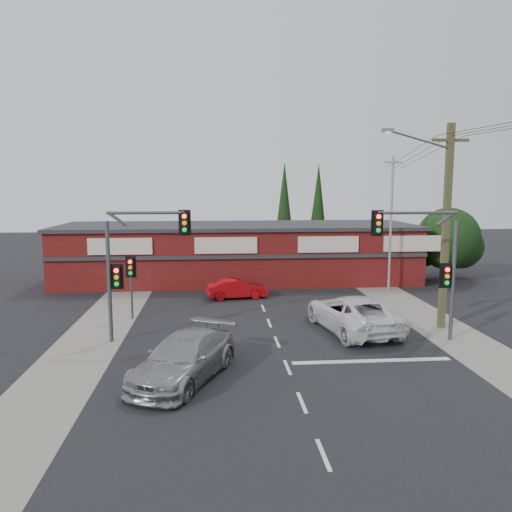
{
  "coord_description": "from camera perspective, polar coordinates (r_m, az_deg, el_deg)",
  "views": [
    {
      "loc": [
        -2.79,
        -20.41,
        6.97
      ],
      "look_at": [
        -0.81,
        3.0,
        3.73
      ],
      "focal_mm": 35.0,
      "sensor_mm": 36.0,
      "label": 1
    }
  ],
  "objects": [
    {
      "name": "conifer_far",
      "position": [
        47.46,
        7.12,
        5.99
      ],
      "size": [
        1.8,
        1.8,
        9.25
      ],
      "color": "#2D2116",
      "rests_on": "ground"
    },
    {
      "name": "conifer_near",
      "position": [
        44.88,
        3.25,
        5.94
      ],
      "size": [
        1.8,
        1.8,
        9.25
      ],
      "color": "#2D2116",
      "rests_on": "ground"
    },
    {
      "name": "stop_line",
      "position": [
        21.11,
        13.08,
        -11.59
      ],
      "size": [
        6.5,
        0.35,
        0.01
      ],
      "primitive_type": "cube",
      "color": "silver",
      "rests_on": "ground"
    },
    {
      "name": "steel_pole",
      "position": [
        34.56,
        15.16,
        3.82
      ],
      "size": [
        1.2,
        0.16,
        9.0
      ],
      "color": "gray",
      "rests_on": "ground"
    },
    {
      "name": "pedestal_signal",
      "position": [
        27.17,
        -14.1,
        -2.05
      ],
      "size": [
        0.55,
        0.27,
        3.38
      ],
      "color": "#47494C",
      "rests_on": "ground"
    },
    {
      "name": "ground",
      "position": [
        21.75,
        2.86,
        -10.84
      ],
      "size": [
        120.0,
        120.0,
        0.0
      ],
      "primitive_type": "plane",
      "color": "black",
      "rests_on": "ground"
    },
    {
      "name": "verge_right",
      "position": [
        28.66,
        18.67,
        -6.62
      ],
      "size": [
        3.0,
        70.0,
        0.02
      ],
      "primitive_type": "cube",
      "color": "gray",
      "rests_on": "ground"
    },
    {
      "name": "red_sedan",
      "position": [
        31.59,
        -2.21,
        -3.74
      ],
      "size": [
        3.94,
        1.82,
        1.25
      ],
      "primitive_type": "imported",
      "rotation": [
        0.0,
        0.0,
        1.71
      ],
      "color": "#AC0A0F",
      "rests_on": "ground"
    },
    {
      "name": "traffic_mast_left",
      "position": [
        22.91,
        -13.91,
        0.0
      ],
      "size": [
        3.77,
        0.27,
        5.97
      ],
      "color": "#47494C",
      "rests_on": "ground"
    },
    {
      "name": "shop_building",
      "position": [
        37.75,
        -2.06,
        0.49
      ],
      "size": [
        27.3,
        8.4,
        4.22
      ],
      "color": "#521010",
      "rests_on": "ground"
    },
    {
      "name": "silver_suv",
      "position": [
        18.69,
        -8.22,
        -11.43
      ],
      "size": [
        4.41,
        6.08,
        1.64
      ],
      "primitive_type": "imported",
      "rotation": [
        0.0,
        0.0,
        -0.42
      ],
      "color": "#939598",
      "rests_on": "ground"
    },
    {
      "name": "tree_cluster",
      "position": [
        40.09,
        21.06,
        1.5
      ],
      "size": [
        5.9,
        5.1,
        5.5
      ],
      "color": "#2D2116",
      "rests_on": "ground"
    },
    {
      "name": "lane_dashes",
      "position": [
        18.46,
        4.37,
        -14.29
      ],
      "size": [
        0.12,
        30.52,
        0.01
      ],
      "color": "silver",
      "rests_on": "ground"
    },
    {
      "name": "white_suv",
      "position": [
        24.94,
        10.94,
        -6.44
      ],
      "size": [
        3.92,
        6.69,
        1.75
      ],
      "primitive_type": "imported",
      "rotation": [
        0.0,
        0.0,
        3.31
      ],
      "color": "silver",
      "rests_on": "ground"
    },
    {
      "name": "road_strip",
      "position": [
        26.49,
        1.4,
        -7.39
      ],
      "size": [
        14.0,
        70.0,
        0.01
      ],
      "primitive_type": "cube",
      "color": "black",
      "rests_on": "ground"
    },
    {
      "name": "utility_pole",
      "position": [
        25.97,
        20.67,
        3.88
      ],
      "size": [
        4.38,
        0.59,
        10.0
      ],
      "color": "brown",
      "rests_on": "ground"
    },
    {
      "name": "traffic_mast_right",
      "position": [
        23.68,
        19.27,
        0.08
      ],
      "size": [
        3.96,
        0.27,
        5.97
      ],
      "color": "#47494C",
      "rests_on": "ground"
    },
    {
      "name": "verge_left",
      "position": [
        26.96,
        -17.03,
        -7.46
      ],
      "size": [
        3.0,
        70.0,
        0.02
      ],
      "primitive_type": "cube",
      "color": "gray",
      "rests_on": "ground"
    }
  ]
}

